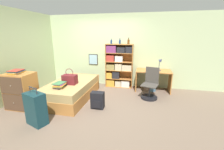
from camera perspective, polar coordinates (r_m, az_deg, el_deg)
ground_plane at (r=4.53m, az=-7.02°, el=-9.48°), size 14.00×14.00×0.00m
wall_back at (r=5.68m, az=-2.07°, el=9.26°), size 10.00×0.09×2.60m
wall_left at (r=5.36m, az=-30.97°, el=6.81°), size 0.06×10.00×2.60m
bed at (r=4.71m, az=-15.08°, el=-5.53°), size 1.11×1.99×0.52m
handbag at (r=4.40m, az=-15.78°, el=-1.55°), size 0.39×0.24×0.45m
book_stack_on_bed at (r=4.21m, az=-19.32°, el=-3.67°), size 0.32×0.37×0.13m
suitcase at (r=3.63m, az=-27.04°, el=-11.41°), size 0.50×0.39×0.84m
dresser at (r=4.58m, az=-31.36°, el=-5.12°), size 0.68×0.55×0.93m
magazine_pile_on_dresser at (r=4.44m, az=-32.58°, el=1.04°), size 0.32×0.39×0.09m
bookcase at (r=5.45m, az=2.26°, el=3.34°), size 0.96×0.33×1.56m
bottle_green at (r=5.39m, az=-0.27°, el=12.50°), size 0.07×0.07×0.18m
bottle_brown at (r=5.37m, az=3.00°, el=12.50°), size 0.07×0.07×0.19m
bottle_clear at (r=5.33m, az=6.30°, el=12.52°), size 0.08×0.08×0.21m
desk at (r=5.28m, az=15.40°, el=-0.59°), size 1.15×0.65×0.71m
desk_lamp at (r=5.21m, az=17.99°, el=4.67°), size 0.19×0.14×0.43m
desk_chair at (r=4.70m, az=14.28°, el=-5.07°), size 0.55×0.55×0.93m
backpack at (r=3.98m, az=-5.52°, el=-9.58°), size 0.33×0.23×0.44m
waste_bin at (r=5.32m, az=15.28°, el=-4.46°), size 0.21×0.21×0.28m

